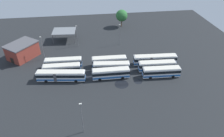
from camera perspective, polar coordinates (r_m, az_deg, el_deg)
ground_plane at (r=68.08m, az=-0.34°, el=-0.87°), size 111.87×111.87×0.00m
bus_row0_slot0 at (r=65.17m, az=-14.17°, el=-1.96°), size 15.22×4.40×3.45m
bus_row0_slot1 at (r=68.18m, az=-13.93°, el=-0.11°), size 12.09×2.75×3.45m
bus_row0_slot2 at (r=71.23m, az=-13.48°, el=1.60°), size 12.49×2.89×3.45m
bus_row1_slot0 at (r=64.21m, az=-0.32°, el=-1.35°), size 11.83×2.62×3.45m
bus_row1_slot1 at (r=67.16m, az=-0.20°, el=0.47°), size 12.18×3.50×3.45m
bus_row1_slot2 at (r=70.10m, az=-0.79°, el=2.09°), size 11.93×2.78×3.45m
bus_row2_slot0 at (r=66.72m, az=13.69°, el=-0.92°), size 12.08×3.05×3.45m
bus_row2_slot1 at (r=69.38m, az=12.51°, el=0.78°), size 12.39×3.06×3.45m
bus_row2_slot2 at (r=72.61m, az=11.95°, el=2.52°), size 15.14×3.26×3.45m
depot_building at (r=81.29m, az=-23.89°, el=4.66°), size 12.46×12.89×5.69m
maintenance_shelter at (r=88.65m, az=-13.33°, el=10.19°), size 9.81×8.04×4.36m
lamp_post_mid_lot at (r=76.08m, az=-18.95°, el=5.65°), size 0.56×0.28×9.15m
lamp_post_by_building at (r=82.44m, az=-9.80°, el=9.23°), size 0.56×0.28×8.82m
lamp_post_near_entrance at (r=46.79m, az=-8.47°, el=-13.42°), size 0.56×0.28×9.28m
lamp_post_far_corner at (r=82.50m, az=2.11°, el=9.75°), size 0.56×0.28×8.82m
tree_northeast at (r=99.76m, az=2.74°, el=14.66°), size 5.55×5.55×8.25m
puddle_between_rows at (r=62.79m, az=2.70°, el=-4.45°), size 4.31×4.31×0.01m
puddle_front_lane at (r=64.35m, az=7.36°, el=-3.63°), size 2.70×2.70×0.01m
puddle_centre_drain at (r=66.79m, az=-6.82°, el=-1.95°), size 4.21×4.21×0.01m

